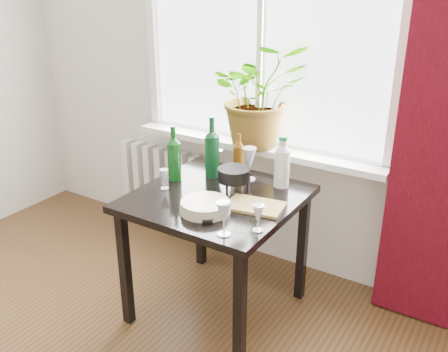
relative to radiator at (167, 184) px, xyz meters
The scene contains 18 objects.
window 1.43m from the radiator, ahead, with size 1.72×0.08×1.62m.
windowsill 0.87m from the radiator, ahead, with size 1.72×0.20×0.04m.
radiator is the anchor object (origin of this frame).
table 1.09m from the radiator, 36.54° to the right, with size 0.85×0.85×0.74m.
potted_plant 1.11m from the radiator, ahead, with size 0.57×0.50×0.64m, color #3B7B20.
wine_bottle_left 0.94m from the radiator, 47.51° to the right, with size 0.08×0.08×0.33m, color #0D4312, non-canonical shape.
wine_bottle_right 0.96m from the radiator, 31.36° to the right, with size 0.09×0.09×0.37m, color #0B3C1B, non-canonical shape.
bottle_amber 0.99m from the radiator, 21.36° to the right, with size 0.06×0.06×0.26m, color brown, non-canonical shape.
cleaning_bottle 1.25m from the radiator, 17.09° to the right, with size 0.09×0.09×0.30m, color silver, non-canonical shape.
wineglass_front_right 1.54m from the radiator, 41.22° to the right, with size 0.07×0.07×0.17m, color silver, non-canonical shape.
wineglass_far_right 1.56m from the radiator, 35.04° to the right, with size 0.06×0.06×0.14m, color white, non-canonical shape.
wineglass_back_center 1.06m from the radiator, 21.32° to the right, with size 0.09×0.09×0.20m, color white, non-canonical shape.
wineglass_back_left 0.89m from the radiator, 27.97° to the right, with size 0.06×0.06×0.15m, color silver, non-canonical shape.
wineglass_front_left 1.00m from the radiator, 51.83° to the right, with size 0.05×0.05×0.12m, color white, non-canonical shape.
plate_stack 1.28m from the radiator, 42.24° to the right, with size 0.26×0.26×0.06m, color beige.
fondue_pot 1.14m from the radiator, 30.85° to the right, with size 0.20×0.18×0.14m, color black, non-canonical shape.
tv_remote 1.34m from the radiator, 42.22° to the right, with size 0.05×0.17×0.02m, color black.
cutting_board 1.33m from the radiator, 30.60° to the right, with size 0.29×0.19×0.02m, color #9F8647.
Camera 1 is at (1.43, -0.50, 1.87)m, focal length 40.00 mm.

